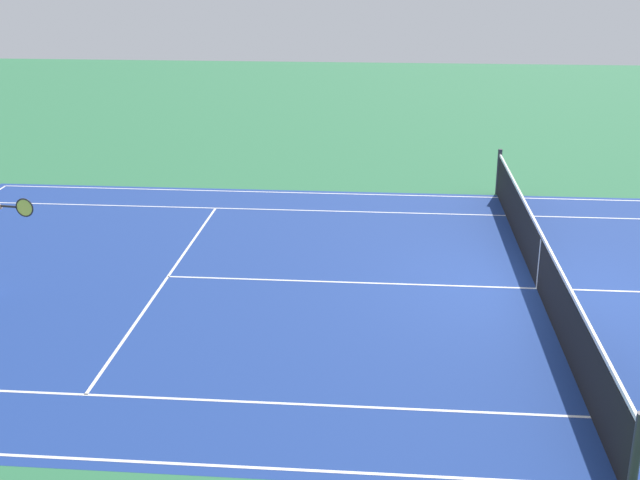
{
  "coord_description": "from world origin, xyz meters",
  "views": [
    {
      "loc": [
        2.58,
        13.17,
        5.41
      ],
      "look_at": [
        3.68,
        0.38,
        0.9
      ],
      "focal_mm": 46.18,
      "sensor_mm": 36.0,
      "label": 1
    }
  ],
  "objects": [
    {
      "name": "tennis_net",
      "position": [
        0.0,
        0.0,
        0.49
      ],
      "size": [
        0.1,
        11.7,
        1.08
      ],
      "color": "#2D2D33",
      "rests_on": "ground_plane"
    },
    {
      "name": "court_line_markings",
      "position": [
        0.0,
        0.0,
        0.0
      ],
      "size": [
        23.85,
        11.05,
        0.01
      ],
      "color": "white",
      "rests_on": "ground_plane"
    },
    {
      "name": "ground_plane",
      "position": [
        0.0,
        0.0,
        0.0
      ],
      "size": [
        60.0,
        60.0,
        0.0
      ],
      "primitive_type": "plane",
      "color": "#2D7247"
    },
    {
      "name": "court_slab",
      "position": [
        0.0,
        0.0,
        0.0
      ],
      "size": [
        24.2,
        11.4,
        0.0
      ],
      "primitive_type": "cube",
      "color": "navy",
      "rests_on": "ground_plane"
    }
  ]
}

